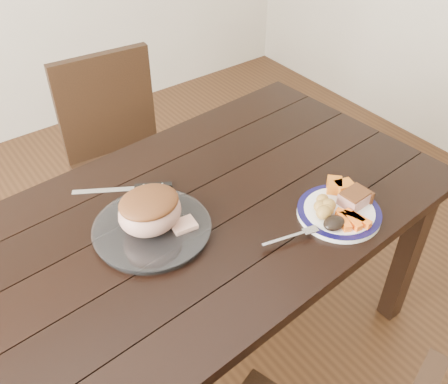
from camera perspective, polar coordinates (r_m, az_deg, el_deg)
ground at (r=2.11m, az=-2.17°, el=-17.57°), size 4.00×4.00×0.00m
dining_table at (r=1.60m, az=-2.74°, el=-4.67°), size 1.66×1.01×0.75m
chair_far at (r=2.23m, az=-11.66°, el=4.52°), size 0.46×0.47×0.93m
dinner_plate at (r=1.56m, az=12.99°, el=-2.33°), size 0.25×0.25×0.02m
plate_rim at (r=1.55m, az=13.04°, el=-2.10°), size 0.25×0.25×0.02m
serving_platter at (r=1.48m, az=-8.20°, el=-4.29°), size 0.34×0.34×0.02m
pork_slice at (r=1.57m, az=14.68°, el=-0.74°), size 0.09×0.07×0.04m
roasted_potatoes at (r=1.52m, az=11.43°, el=-1.73°), size 0.09×0.09×0.04m
carrot_batons at (r=1.51m, az=14.37°, el=-3.04°), size 0.08×0.11×0.02m
pumpkin_wedges at (r=1.61m, az=13.01°, el=0.64°), size 0.08×0.09×0.04m
dark_mushroom at (r=1.48m, az=12.47°, el=-3.48°), size 0.07×0.05×0.03m
fork at (r=1.44m, az=8.06°, el=-4.96°), size 0.18×0.06×0.00m
roast_joint at (r=1.43m, az=-8.45°, el=-2.30°), size 0.19×0.16×0.12m
cut_slice at (r=1.46m, az=-4.62°, el=-3.82°), size 0.08×0.06×0.02m
carving_knife at (r=1.64m, az=-9.46°, el=0.54°), size 0.29×0.18×0.01m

